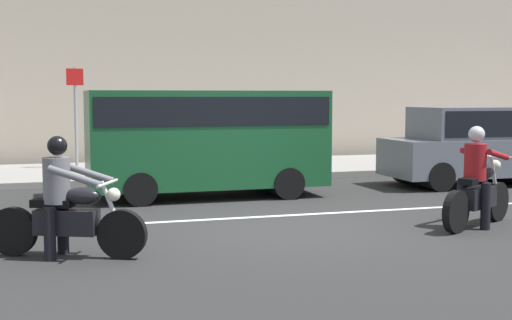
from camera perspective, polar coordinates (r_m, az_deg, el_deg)
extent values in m
plane|color=#282828|center=(11.01, 2.38, -5.46)|extent=(80.00, 80.00, 0.00)
cube|color=gray|center=(18.66, -5.77, -0.82)|extent=(40.00, 4.40, 0.14)
cube|color=silver|center=(11.75, -0.75, -4.76)|extent=(18.00, 0.14, 0.01)
cylinder|color=black|center=(8.94, -10.97, -6.03)|extent=(0.63, 0.37, 0.63)
cylinder|color=black|center=(9.50, -19.38, -5.56)|extent=(0.63, 0.37, 0.63)
cylinder|color=silver|center=(8.92, -11.74, -3.96)|extent=(0.32, 0.19, 0.71)
cube|color=black|center=(9.17, -15.33, -4.95)|extent=(0.85, 0.59, 0.32)
ellipsoid|color=black|center=(9.03, -14.09, -2.89)|extent=(0.54, 0.42, 0.22)
cube|color=black|center=(9.20, -16.40, -3.43)|extent=(0.57, 0.43, 0.10)
cylinder|color=silver|center=(8.89, -12.15, -1.88)|extent=(0.33, 0.65, 0.04)
sphere|color=silver|center=(8.88, -11.64, -2.79)|extent=(0.17, 0.17, 0.17)
cylinder|color=silver|center=(9.45, -16.61, -5.41)|extent=(0.67, 0.35, 0.07)
cylinder|color=black|center=(9.06, -16.62, -5.86)|extent=(0.20, 0.20, 0.68)
cylinder|color=black|center=(9.42, -15.62, -5.41)|extent=(0.20, 0.20, 0.68)
cylinder|color=slate|center=(9.14, -16.10, -1.63)|extent=(0.45, 0.45, 0.59)
cylinder|color=slate|center=(8.80, -14.70, -1.36)|extent=(0.67, 0.37, 0.29)
cylinder|color=slate|center=(9.20, -13.66, -1.05)|extent=(0.67, 0.37, 0.29)
sphere|color=tan|center=(9.09, -16.06, 0.95)|extent=(0.20, 0.20, 0.20)
sphere|color=black|center=(9.09, -16.06, 1.14)|extent=(0.25, 0.25, 0.25)
cylinder|color=black|center=(12.07, 19.23, -3.25)|extent=(0.62, 0.42, 0.65)
cylinder|color=black|center=(10.82, 16.15, -4.13)|extent=(0.62, 0.42, 0.65)
cylinder|color=silver|center=(11.92, 19.05, -1.53)|extent=(0.35, 0.23, 0.81)
cube|color=black|center=(11.42, 17.80, -2.97)|extent=(0.81, 0.62, 0.32)
ellipsoid|color=black|center=(11.57, 18.32, -0.96)|extent=(0.54, 0.45, 0.22)
cube|color=black|center=(11.22, 17.44, -1.64)|extent=(0.57, 0.47, 0.10)
cylinder|color=silver|center=(11.82, 18.98, 0.26)|extent=(0.38, 0.63, 0.04)
sphere|color=silver|center=(11.91, 19.12, -0.39)|extent=(0.17, 0.17, 0.17)
cylinder|color=silver|center=(11.24, 16.38, -3.68)|extent=(0.64, 0.41, 0.07)
cylinder|color=black|center=(11.23, 18.39, -3.64)|extent=(0.20, 0.20, 0.73)
cylinder|color=black|center=(11.40, 16.57, -3.46)|extent=(0.20, 0.20, 0.73)
cylinder|color=maroon|center=(11.25, 17.61, -0.17)|extent=(0.46, 0.46, 0.57)
cylinder|color=maroon|center=(11.44, 19.32, 0.40)|extent=(0.62, 0.40, 0.22)
cylinder|color=maroon|center=(11.62, 17.35, 0.54)|extent=(0.62, 0.40, 0.22)
sphere|color=tan|center=(11.24, 17.71, 1.89)|extent=(0.20, 0.20, 0.20)
sphere|color=#B7B7BC|center=(11.23, 17.72, 2.05)|extent=(0.25, 0.25, 0.25)
cube|color=#164C28|center=(14.12, -4.12, 1.82)|extent=(4.73, 1.90, 1.92)
cube|color=black|center=(14.10, -4.14, 4.08)|extent=(4.59, 1.93, 0.56)
cylinder|color=black|center=(14.59, 1.52, -1.52)|extent=(0.64, 1.96, 0.64)
cylinder|color=black|center=(13.95, -9.99, -1.92)|extent=(0.64, 1.96, 0.64)
cube|color=slate|center=(16.62, 16.96, 0.26)|extent=(3.75, 1.70, 0.84)
cube|color=slate|center=(16.58, 17.03, 2.95)|extent=(2.32, 1.56, 0.72)
cube|color=black|center=(16.58, 17.03, 2.95)|extent=(2.14, 1.59, 0.58)
cylinder|color=black|center=(17.33, 20.12, -0.76)|extent=(0.64, 1.76, 0.64)
cylinder|color=black|center=(16.04, 13.48, -1.05)|extent=(0.64, 1.76, 0.64)
cylinder|color=gray|center=(18.96, -14.63, 3.37)|extent=(0.08, 0.08, 2.66)
cube|color=red|center=(18.93, -14.70, 6.64)|extent=(0.44, 0.03, 0.44)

